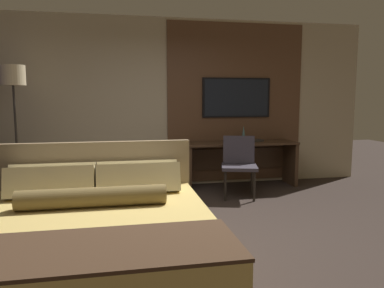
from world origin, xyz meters
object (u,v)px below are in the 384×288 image
(desk, at_px, (240,156))
(desk_chair, at_px, (239,160))
(floor_lamp, at_px, (13,87))
(bed, at_px, (93,241))
(tv, at_px, (236,98))
(armchair_by_window, at_px, (9,196))
(vase_tall, at_px, (244,133))
(book, at_px, (256,140))

(desk, distance_m, desk_chair, 0.69)
(floor_lamp, bearing_deg, desk_chair, -6.14)
(bed, relative_size, floor_lamp, 1.08)
(tv, relative_size, desk_chair, 1.31)
(tv, height_order, armchair_by_window, tv)
(armchair_by_window, bearing_deg, vase_tall, -100.42)
(bed, height_order, desk_chair, bed)
(desk_chair, bearing_deg, armchair_by_window, -158.36)
(bed, relative_size, armchair_by_window, 2.16)
(vase_tall, bearing_deg, book, -18.70)
(armchair_by_window, bearing_deg, desk_chair, -111.22)
(bed, distance_m, desk_chair, 3.07)
(vase_tall, height_order, book, vase_tall)
(desk_chair, relative_size, vase_tall, 3.42)
(tv, xyz_separation_m, book, (0.29, -0.21, -0.72))
(floor_lamp, bearing_deg, desk, 5.03)
(desk, xyz_separation_m, tv, (0.00, 0.22, 0.98))
(book, bearing_deg, desk_chair, -128.44)
(bed, height_order, tv, tv)
(floor_lamp, bearing_deg, book, 4.72)
(desk, distance_m, tv, 1.00)
(desk, height_order, desk_chair, desk_chair)
(desk_chair, bearing_deg, vase_tall, 81.58)
(floor_lamp, xyz_separation_m, book, (3.73, 0.31, -0.88))
(bed, height_order, vase_tall, bed)
(vase_tall, relative_size, book, 1.08)
(floor_lamp, bearing_deg, armchair_by_window, -85.84)
(desk_chair, xyz_separation_m, armchair_by_window, (-3.16, -0.35, -0.29))
(desk_chair, height_order, floor_lamp, floor_lamp)
(tv, height_order, floor_lamp, floor_lamp)
(armchair_by_window, bearing_deg, floor_lamp, -23.41)
(desk_chair, distance_m, vase_tall, 0.86)
(floor_lamp, height_order, vase_tall, floor_lamp)
(bed, relative_size, desk_chair, 2.29)
(desk, relative_size, armchair_by_window, 1.94)
(desk_chair, distance_m, floor_lamp, 3.41)
(desk, height_order, armchair_by_window, armchair_by_window)
(armchair_by_window, xyz_separation_m, vase_tall, (3.47, 1.07, 0.63))
(tv, xyz_separation_m, armchair_by_window, (-3.38, -1.22, -1.23))
(armchair_by_window, xyz_separation_m, floor_lamp, (-0.05, 0.70, 1.38))
(bed, distance_m, book, 3.92)
(book, bearing_deg, vase_tall, 161.30)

